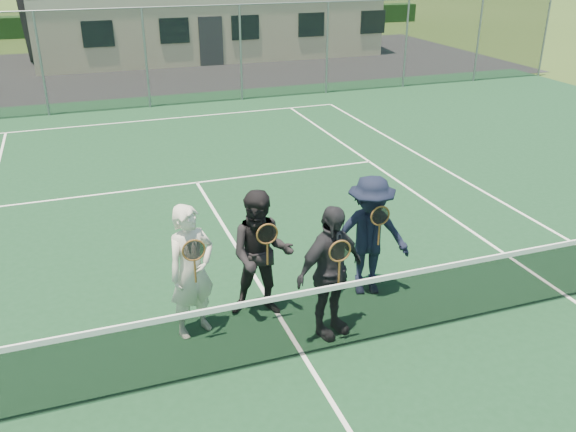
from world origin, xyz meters
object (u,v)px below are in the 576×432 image
(player_b, at_px, (261,255))
(player_c, at_px, (330,272))
(player_d, at_px, (369,236))
(tennis_net, at_px, (304,321))
(player_a, at_px, (192,271))

(player_b, distance_m, player_c, 1.00)
(player_d, bearing_deg, tennis_net, -141.37)
(tennis_net, relative_size, player_a, 6.49)
(player_a, height_order, player_c, same)
(tennis_net, height_order, player_c, player_c)
(tennis_net, xyz_separation_m, player_b, (-0.18, 1.12, 0.38))
(tennis_net, relative_size, player_d, 6.49)
(tennis_net, height_order, player_b, player_b)
(tennis_net, xyz_separation_m, player_a, (-1.15, 0.98, 0.38))
(player_b, relative_size, player_c, 1.00)
(tennis_net, relative_size, player_c, 6.49)
(tennis_net, bearing_deg, player_c, 37.31)
(tennis_net, relative_size, player_b, 6.49)
(tennis_net, distance_m, player_a, 1.56)
(player_a, bearing_deg, player_d, 3.59)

